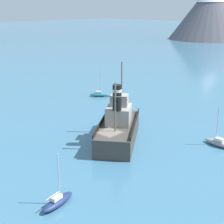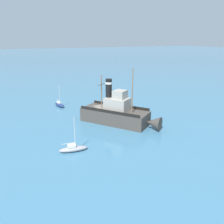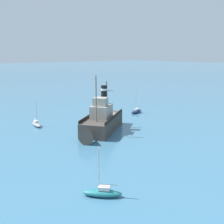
{
  "view_description": "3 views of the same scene",
  "coord_description": "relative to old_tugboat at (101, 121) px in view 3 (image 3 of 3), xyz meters",
  "views": [
    {
      "loc": [
        26.82,
        -27.66,
        17.05
      ],
      "look_at": [
        -3.79,
        4.43,
        3.11
      ],
      "focal_mm": 55.0,
      "sensor_mm": 36.0,
      "label": 1
    },
    {
      "loc": [
        16.92,
        38.64,
        14.69
      ],
      "look_at": [
        -1.43,
        1.48,
        1.56
      ],
      "focal_mm": 38.0,
      "sensor_mm": 36.0,
      "label": 2
    },
    {
      "loc": [
        -38.73,
        32.32,
        13.54
      ],
      "look_at": [
        -1.88,
        1.23,
        3.17
      ],
      "focal_mm": 45.0,
      "sensor_mm": 36.0,
      "label": 3
    }
  ],
  "objects": [
    {
      "name": "ground_plane",
      "position": [
        1.6,
        -3.43,
        -1.83
      ],
      "size": [
        600.0,
        600.0,
        0.0
      ],
      "primitive_type": "plane",
      "color": "teal"
    },
    {
      "name": "sailboat_navy",
      "position": [
        6.61,
        -15.2,
        -1.4
      ],
      "size": [
        1.84,
        3.94,
        4.9
      ],
      "color": "navy",
      "rests_on": "ground"
    },
    {
      "name": "sailboat_teal",
      "position": [
        -17.78,
        13.79,
        -1.4
      ],
      "size": [
        3.51,
        3.42,
        4.9
      ],
      "color": "#23757A",
      "rests_on": "ground"
    },
    {
      "name": "sailboat_grey",
      "position": [
        10.45,
        7.09,
        -1.4
      ],
      "size": [
        3.92,
        1.63,
        4.9
      ],
      "color": "gray",
      "rests_on": "ground"
    },
    {
      "name": "old_tugboat",
      "position": [
        0.0,
        0.0,
        0.0
      ],
      "size": [
        10.99,
        13.75,
        9.9
      ],
      "color": "#423D38",
      "rests_on": "ground"
    }
  ]
}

